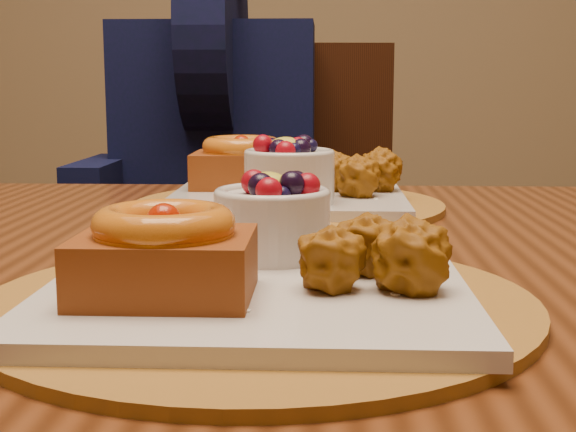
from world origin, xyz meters
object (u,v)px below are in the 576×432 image
object	(u,v)px
place_setting_near	(255,272)
place_setting_far	(284,185)
dining_table	(277,323)
diner	(216,115)
chair_far	(284,258)

from	to	relation	value
place_setting_near	place_setting_far	world-z (taller)	place_setting_far
dining_table	place_setting_near	bearing A→B (deg)	-90.73
dining_table	place_setting_near	distance (m)	0.24
place_setting_near	place_setting_far	xyz separation A→B (m)	(-0.00, 0.43, 0.01)
place_setting_far	diner	bearing A→B (deg)	104.81
place_setting_near	diner	distance (m)	1.09
dining_table	place_setting_near	xyz separation A→B (m)	(-0.00, -0.22, 0.10)
dining_table	place_setting_near	world-z (taller)	place_setting_near
diner	chair_far	bearing A→B (deg)	20.15
place_setting_near	chair_far	distance (m)	1.10
diner	place_setting_far	bearing A→B (deg)	-58.28
dining_table	diner	bearing A→B (deg)	101.47
place_setting_near	chair_far	bearing A→B (deg)	91.89
place_setting_far	dining_table	bearing A→B (deg)	-88.97
place_setting_near	diner	bearing A→B (deg)	99.07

